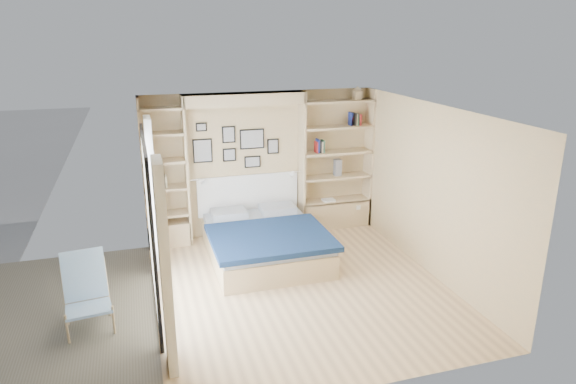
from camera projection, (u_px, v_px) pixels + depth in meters
name	position (u px, v px, depth m)	size (l,w,h in m)	color
ground	(300.00, 287.00, 7.28)	(4.50, 4.50, 0.00)	#DEB985
room_shell	(248.00, 186.00, 8.23)	(4.50, 4.50, 4.50)	tan
bed	(264.00, 241.00, 8.13)	(1.79, 2.25, 1.07)	#D6BD8B
photo_gallery	(235.00, 146.00, 8.70)	(1.48, 0.02, 0.82)	black
reading_lamps	(247.00, 177.00, 8.69)	(1.92, 0.12, 0.15)	silver
shelf_decor	(324.00, 137.00, 8.96)	(3.55, 0.23, 2.03)	#A51E1E
deck	(21.00, 327.00, 6.29)	(3.20, 4.00, 0.05)	#6F6552
deck_chair	(86.00, 293.00, 6.23)	(0.64, 0.95, 0.90)	tan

